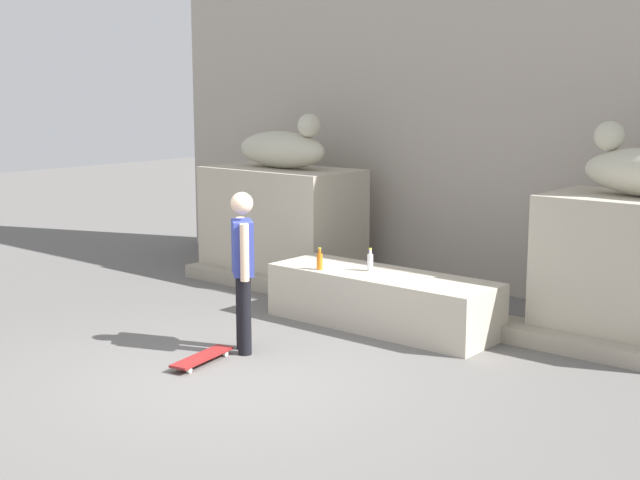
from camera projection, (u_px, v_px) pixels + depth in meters
ground_plane at (238, 377)px, 8.19m from camera, size 40.00×40.00×0.00m
facade_wall at (499, 76)px, 11.37m from camera, size 11.32×0.60×5.73m
pedestal_left at (282, 223)px, 12.33m from camera, size 2.21×1.21×1.59m
statue_reclining_left at (283, 148)px, 12.12m from camera, size 1.63×0.66×0.78m
ledge_block at (382, 300)px, 9.88m from camera, size 2.74×0.90×0.63m
skater at (243, 265)px, 8.83m from camera, size 0.44×0.38×1.67m
skateboard at (202, 357)px, 8.59m from camera, size 0.35×0.82×0.08m
bottle_clear at (370, 262)px, 9.93m from camera, size 0.07×0.07×0.27m
bottle_orange at (320, 261)px, 10.01m from camera, size 0.07×0.07×0.26m
stair_step at (408, 310)px, 10.33m from camera, size 7.44×0.50×0.18m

